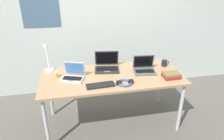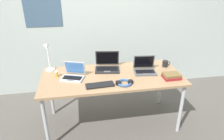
{
  "view_description": "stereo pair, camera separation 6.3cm",
  "coord_description": "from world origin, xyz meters",
  "px_view_note": "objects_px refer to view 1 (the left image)",
  "views": [
    {
      "loc": [
        -0.47,
        -2.31,
        1.93
      ],
      "look_at": [
        0.0,
        0.0,
        0.82
      ],
      "focal_mm": 32.89,
      "sensor_mm": 36.0,
      "label": 1
    },
    {
      "loc": [
        -0.4,
        -2.33,
        1.93
      ],
      "look_at": [
        0.0,
        0.0,
        0.82
      ],
      "focal_mm": 32.89,
      "sensor_mm": 36.0,
      "label": 2
    }
  ],
  "objects_px": {
    "laptop_front_left": "(144,69)",
    "coffee_mug": "(164,63)",
    "external_keyboard": "(100,85)",
    "pill_bottle": "(56,74)",
    "headphones": "(125,83)",
    "desk_lamp": "(47,58)",
    "cell_phone": "(150,64)",
    "computer_mouse": "(76,67)",
    "laptop_near_lamp": "(73,76)",
    "laptop_back_right": "(107,66)",
    "book_stack": "(171,75)"
  },
  "relations": [
    {
      "from": "laptop_back_right",
      "to": "cell_phone",
      "type": "height_order",
      "value": "laptop_back_right"
    },
    {
      "from": "cell_phone",
      "to": "headphones",
      "type": "height_order",
      "value": "headphones"
    },
    {
      "from": "laptop_front_left",
      "to": "pill_bottle",
      "type": "bearing_deg",
      "value": 177.21
    },
    {
      "from": "laptop_back_right",
      "to": "cell_phone",
      "type": "distance_m",
      "value": 0.65
    },
    {
      "from": "laptop_front_left",
      "to": "external_keyboard",
      "type": "xyz_separation_m",
      "value": [
        -0.63,
        -0.27,
        -0.03
      ]
    },
    {
      "from": "laptop_near_lamp",
      "to": "external_keyboard",
      "type": "xyz_separation_m",
      "value": [
        0.31,
        -0.25,
        -0.03
      ]
    },
    {
      "from": "laptop_back_right",
      "to": "coffee_mug",
      "type": "distance_m",
      "value": 0.82
    },
    {
      "from": "coffee_mug",
      "to": "external_keyboard",
      "type": "bearing_deg",
      "value": -158.1
    },
    {
      "from": "computer_mouse",
      "to": "cell_phone",
      "type": "xyz_separation_m",
      "value": [
        1.06,
        -0.06,
        -0.01
      ]
    },
    {
      "from": "pill_bottle",
      "to": "book_stack",
      "type": "bearing_deg",
      "value": -11.32
    },
    {
      "from": "laptop_near_lamp",
      "to": "desk_lamp",
      "type": "bearing_deg",
      "value": 139.96
    },
    {
      "from": "book_stack",
      "to": "pill_bottle",
      "type": "bearing_deg",
      "value": 168.68
    },
    {
      "from": "book_stack",
      "to": "coffee_mug",
      "type": "xyz_separation_m",
      "value": [
        0.06,
        0.35,
        0.02
      ]
    },
    {
      "from": "laptop_back_right",
      "to": "external_keyboard",
      "type": "bearing_deg",
      "value": -109.33
    },
    {
      "from": "laptop_front_left",
      "to": "laptop_back_right",
      "type": "bearing_deg",
      "value": 160.06
    },
    {
      "from": "laptop_near_lamp",
      "to": "cell_phone",
      "type": "relative_size",
      "value": 2.41
    },
    {
      "from": "laptop_near_lamp",
      "to": "laptop_front_left",
      "type": "bearing_deg",
      "value": 1.08
    },
    {
      "from": "desk_lamp",
      "to": "book_stack",
      "type": "height_order",
      "value": "desk_lamp"
    },
    {
      "from": "desk_lamp",
      "to": "book_stack",
      "type": "relative_size",
      "value": 1.87
    },
    {
      "from": "laptop_near_lamp",
      "to": "headphones",
      "type": "relative_size",
      "value": 1.53
    },
    {
      "from": "computer_mouse",
      "to": "book_stack",
      "type": "xyz_separation_m",
      "value": [
        1.17,
        -0.51,
        0.01
      ]
    },
    {
      "from": "laptop_near_lamp",
      "to": "book_stack",
      "type": "xyz_separation_m",
      "value": [
        1.21,
        -0.21,
        -0.01
      ]
    },
    {
      "from": "pill_bottle",
      "to": "book_stack",
      "type": "distance_m",
      "value": 1.45
    },
    {
      "from": "book_stack",
      "to": "laptop_near_lamp",
      "type": "bearing_deg",
      "value": 170.15
    },
    {
      "from": "laptop_back_right",
      "to": "pill_bottle",
      "type": "xyz_separation_m",
      "value": [
        -0.67,
        -0.12,
        -0.01
      ]
    },
    {
      "from": "laptop_front_left",
      "to": "external_keyboard",
      "type": "relative_size",
      "value": 0.93
    },
    {
      "from": "external_keyboard",
      "to": "headphones",
      "type": "distance_m",
      "value": 0.29
    },
    {
      "from": "laptop_front_left",
      "to": "computer_mouse",
      "type": "relative_size",
      "value": 3.19
    },
    {
      "from": "computer_mouse",
      "to": "coffee_mug",
      "type": "distance_m",
      "value": 1.24
    },
    {
      "from": "laptop_front_left",
      "to": "computer_mouse",
      "type": "xyz_separation_m",
      "value": [
        -0.89,
        0.28,
        -0.03
      ]
    },
    {
      "from": "coffee_mug",
      "to": "computer_mouse",
      "type": "bearing_deg",
      "value": 172.66
    },
    {
      "from": "laptop_near_lamp",
      "to": "computer_mouse",
      "type": "xyz_separation_m",
      "value": [
        0.05,
        0.3,
        -0.02
      ]
    },
    {
      "from": "book_stack",
      "to": "coffee_mug",
      "type": "relative_size",
      "value": 1.89
    },
    {
      "from": "cell_phone",
      "to": "book_stack",
      "type": "bearing_deg",
      "value": -68.75
    },
    {
      "from": "laptop_front_left",
      "to": "coffee_mug",
      "type": "height_order",
      "value": "laptop_front_left"
    },
    {
      "from": "desk_lamp",
      "to": "laptop_near_lamp",
      "type": "distance_m",
      "value": 0.43
    },
    {
      "from": "external_keyboard",
      "to": "pill_bottle",
      "type": "bearing_deg",
      "value": 143.82
    },
    {
      "from": "desk_lamp",
      "to": "cell_phone",
      "type": "relative_size",
      "value": 2.94
    },
    {
      "from": "headphones",
      "to": "laptop_near_lamp",
      "type": "bearing_deg",
      "value": 156.65
    },
    {
      "from": "laptop_back_right",
      "to": "headphones",
      "type": "xyz_separation_m",
      "value": [
        0.14,
        -0.45,
        -0.03
      ]
    },
    {
      "from": "computer_mouse",
      "to": "coffee_mug",
      "type": "height_order",
      "value": "coffee_mug"
    },
    {
      "from": "laptop_back_right",
      "to": "cell_phone",
      "type": "xyz_separation_m",
      "value": [
        0.64,
        0.04,
        -0.04
      ]
    },
    {
      "from": "desk_lamp",
      "to": "cell_phone",
      "type": "height_order",
      "value": "desk_lamp"
    },
    {
      "from": "laptop_near_lamp",
      "to": "book_stack",
      "type": "bearing_deg",
      "value": -9.85
    },
    {
      "from": "external_keyboard",
      "to": "coffee_mug",
      "type": "distance_m",
      "value": 1.05
    },
    {
      "from": "book_stack",
      "to": "external_keyboard",
      "type": "bearing_deg",
      "value": -177.32
    },
    {
      "from": "coffee_mug",
      "to": "laptop_front_left",
      "type": "bearing_deg",
      "value": -160.56
    },
    {
      "from": "desk_lamp",
      "to": "external_keyboard",
      "type": "distance_m",
      "value": 0.82
    },
    {
      "from": "headphones",
      "to": "external_keyboard",
      "type": "bearing_deg",
      "value": 179.01
    },
    {
      "from": "external_keyboard",
      "to": "coffee_mug",
      "type": "relative_size",
      "value": 2.92
    }
  ]
}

